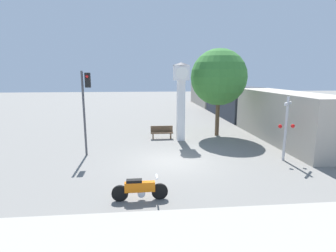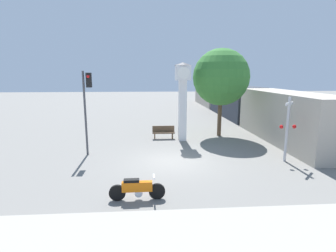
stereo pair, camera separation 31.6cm
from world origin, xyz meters
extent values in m
plane|color=slate|center=(0.00, 0.00, 0.00)|extent=(120.00, 120.00, 0.00)
cylinder|color=black|center=(-0.93, -4.28, 0.30)|extent=(0.61, 0.11, 0.61)
cylinder|color=black|center=(-2.39, -4.31, 0.30)|extent=(0.61, 0.11, 0.61)
cube|color=orange|center=(-1.66, -4.29, 0.52)|extent=(1.11, 0.24, 0.36)
cube|color=black|center=(-1.86, -4.30, 0.76)|extent=(0.57, 0.24, 0.10)
cylinder|color=silver|center=(-1.61, -4.29, 0.27)|extent=(0.29, 0.21, 0.28)
cube|color=silver|center=(-1.04, -4.28, 0.89)|extent=(0.07, 0.44, 0.04)
cube|color=white|center=(1.12, 4.59, 2.09)|extent=(0.53, 0.53, 4.18)
cube|color=white|center=(1.12, 4.59, 4.68)|extent=(1.00, 1.00, 1.00)
cylinder|color=white|center=(1.12, 4.08, 4.68)|extent=(0.80, 0.02, 0.80)
cone|color=#333338|center=(1.12, 4.59, 5.28)|extent=(1.20, 1.20, 0.20)
cube|color=#ADA393|center=(8.30, 3.81, 1.70)|extent=(2.80, 10.87, 3.40)
cube|color=#333842|center=(8.30, 15.28, 1.70)|extent=(2.80, 10.87, 3.40)
cube|color=#ADA393|center=(8.30, 26.75, 1.70)|extent=(2.80, 10.87, 3.40)
cylinder|color=#47474C|center=(-4.78, 1.54, 2.38)|extent=(0.12, 0.12, 4.76)
cube|color=black|center=(-4.48, 1.54, 4.26)|extent=(0.28, 0.24, 0.80)
sphere|color=red|center=(-4.48, 1.39, 4.46)|extent=(0.16, 0.16, 0.16)
cylinder|color=#B7B7BC|center=(6.02, -0.39, 1.72)|extent=(0.14, 0.14, 3.43)
cube|color=white|center=(6.02, -0.39, 3.08)|extent=(0.82, 0.82, 0.14)
sphere|color=red|center=(5.67, -0.44, 1.89)|extent=(0.20, 0.20, 0.20)
sphere|color=red|center=(6.37, -0.44, 1.89)|extent=(0.20, 0.20, 0.20)
cylinder|color=brown|center=(4.09, 5.79, 1.37)|extent=(0.30, 0.30, 2.73)
sphere|color=#387A33|center=(4.09, 5.79, 4.38)|extent=(4.13, 4.13, 4.13)
cube|color=brown|center=(-0.17, 5.07, 0.45)|extent=(1.60, 0.44, 0.08)
cube|color=brown|center=(-0.17, 5.26, 0.70)|extent=(1.60, 0.06, 0.44)
cube|color=brown|center=(-0.81, 5.07, 0.21)|extent=(0.08, 0.35, 0.41)
cube|color=brown|center=(0.47, 5.07, 0.21)|extent=(0.08, 0.35, 0.41)
camera|label=1|loc=(-1.49, -13.31, 4.53)|focal=28.00mm
camera|label=2|loc=(-1.18, -13.33, 4.53)|focal=28.00mm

